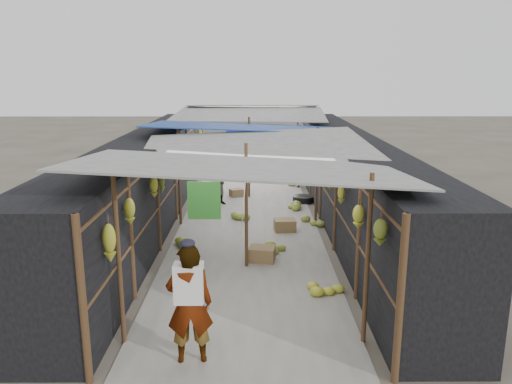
{
  "coord_description": "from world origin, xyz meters",
  "views": [
    {
      "loc": [
        0.16,
        -6.78,
        3.95
      ],
      "look_at": [
        0.2,
        4.5,
        1.25
      ],
      "focal_mm": 35.0,
      "sensor_mm": 36.0,
      "label": 1
    }
  ],
  "objects_px": {
    "black_basin": "(303,199)",
    "shopper_blue": "(218,178)",
    "crate_near": "(285,225)",
    "vendor_seated": "(298,176)",
    "vendor_elderly": "(190,304)"
  },
  "relations": [
    {
      "from": "vendor_seated",
      "to": "crate_near",
      "type": "bearing_deg",
      "value": 5.69
    },
    {
      "from": "crate_near",
      "to": "black_basin",
      "type": "distance_m",
      "value": 3.05
    },
    {
      "from": "vendor_elderly",
      "to": "crate_near",
      "type": "bearing_deg",
      "value": -113.13
    },
    {
      "from": "crate_near",
      "to": "black_basin",
      "type": "xyz_separation_m",
      "value": [
        0.76,
        2.95,
        -0.06
      ]
    },
    {
      "from": "black_basin",
      "to": "shopper_blue",
      "type": "bearing_deg",
      "value": -173.95
    },
    {
      "from": "crate_near",
      "to": "vendor_seated",
      "type": "distance_m",
      "value": 5.07
    },
    {
      "from": "black_basin",
      "to": "vendor_seated",
      "type": "relative_size",
      "value": 0.79
    },
    {
      "from": "black_basin",
      "to": "shopper_blue",
      "type": "height_order",
      "value": "shopper_blue"
    },
    {
      "from": "crate_near",
      "to": "vendor_seated",
      "type": "bearing_deg",
      "value": 76.51
    },
    {
      "from": "crate_near",
      "to": "shopper_blue",
      "type": "relative_size",
      "value": 0.32
    },
    {
      "from": "black_basin",
      "to": "vendor_elderly",
      "type": "bearing_deg",
      "value": -105.35
    },
    {
      "from": "shopper_blue",
      "to": "vendor_seated",
      "type": "bearing_deg",
      "value": 44.98
    },
    {
      "from": "black_basin",
      "to": "shopper_blue",
      "type": "relative_size",
      "value": 0.41
    },
    {
      "from": "shopper_blue",
      "to": "vendor_seated",
      "type": "relative_size",
      "value": 1.95
    },
    {
      "from": "black_basin",
      "to": "vendor_seated",
      "type": "height_order",
      "value": "vendor_seated"
    }
  ]
}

